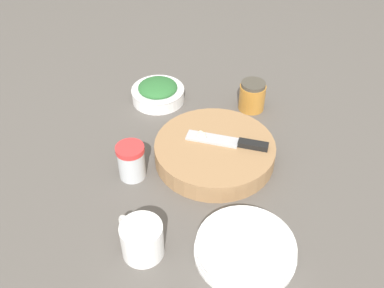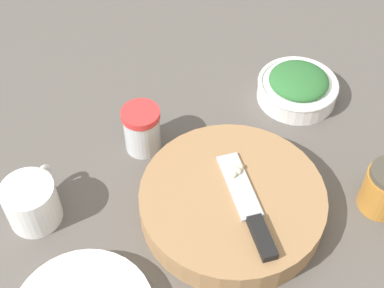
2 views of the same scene
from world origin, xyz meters
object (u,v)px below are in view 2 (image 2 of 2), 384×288
Objects in this scene: garlic_cloves at (235,170)px; spice_jar at (142,129)px; herb_bowl at (298,87)px; coffee_mug at (32,202)px; chef_knife at (250,210)px; cutting_board at (232,202)px.

spice_jar reaches higher than garlic_cloves.
herb_bowl is (0.20, 0.14, -0.03)m from garlic_cloves.
coffee_mug is (-0.20, -0.07, -0.01)m from spice_jar.
herb_bowl is at bearing 7.21° from coffee_mug.
garlic_cloves is 0.26× the size of herb_bowl.
coffee_mug reaches higher than chef_knife.
herb_bowl is at bearing 53.16° from chef_knife.
garlic_cloves is 0.17m from spice_jar.
spice_jar is at bearing 119.47° from chef_knife.
chef_knife is 0.32m from coffee_mug.
spice_jar is (-0.08, 0.18, 0.02)m from cutting_board.
cutting_board is 0.30m from coffee_mug.
herb_bowl is 1.74× the size of spice_jar.
chef_knife is 1.99× the size of coffee_mug.
chef_knife is 0.23m from spice_jar.
garlic_cloves is at bearing 60.06° from cutting_board.
spice_jar is at bearing 123.53° from garlic_cloves.
chef_knife is 1.31× the size of herb_bowl.
chef_knife reaches higher than cutting_board.
herb_bowl is at bearing 35.12° from garlic_cloves.
coffee_mug is at bearing 164.91° from garlic_cloves.
chef_knife is 5.14× the size of garlic_cloves.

